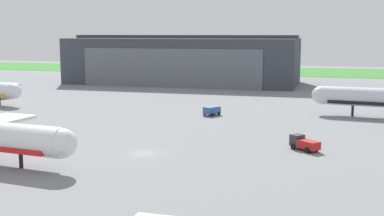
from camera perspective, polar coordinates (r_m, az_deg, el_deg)
ground_plane at (r=77.96m, az=-5.54°, el=-5.23°), size 440.00×440.00×0.00m
grass_field_strip at (r=245.82m, az=9.18°, el=4.19°), size 440.00×56.00×0.08m
maintenance_hangar at (r=185.32m, az=-1.02°, el=5.48°), size 83.50×32.92×17.79m
pushback_tractor at (r=112.85m, az=2.28°, el=-0.27°), size 3.71×4.43×2.05m
fuel_bowser at (r=81.64m, az=12.71°, el=-3.94°), size 5.11×4.82×2.28m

